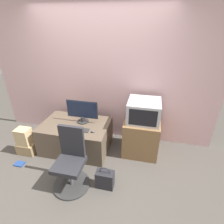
{
  "coord_description": "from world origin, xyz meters",
  "views": [
    {
      "loc": [
        0.93,
        -1.81,
        2.21
      ],
      "look_at": [
        0.33,
        0.85,
        0.79
      ],
      "focal_mm": 28.0,
      "sensor_mm": 36.0,
      "label": 1
    }
  ],
  "objects_px": {
    "office_chair": "(71,164)",
    "handbag": "(105,179)",
    "main_monitor": "(82,111)",
    "mouse": "(93,132)",
    "keyboard": "(79,130)",
    "cardboard_box_lower": "(27,148)",
    "crt_tv": "(144,111)",
    "book": "(20,164)"
  },
  "relations": [
    {
      "from": "office_chair",
      "to": "handbag",
      "type": "xyz_separation_m",
      "value": [
        0.5,
        0.04,
        -0.23
      ]
    },
    {
      "from": "main_monitor",
      "to": "handbag",
      "type": "distance_m",
      "value": 1.24
    },
    {
      "from": "handbag",
      "to": "mouse",
      "type": "bearing_deg",
      "value": 121.88
    },
    {
      "from": "keyboard",
      "to": "cardboard_box_lower",
      "type": "distance_m",
      "value": 1.12
    },
    {
      "from": "crt_tv",
      "to": "mouse",
      "type": "bearing_deg",
      "value": -153.83
    },
    {
      "from": "office_chair",
      "to": "cardboard_box_lower",
      "type": "bearing_deg",
      "value": 157.93
    },
    {
      "from": "crt_tv",
      "to": "office_chair",
      "type": "bearing_deg",
      "value": -133.43
    },
    {
      "from": "crt_tv",
      "to": "book",
      "type": "relative_size",
      "value": 3.41
    },
    {
      "from": "mouse",
      "to": "cardboard_box_lower",
      "type": "relative_size",
      "value": 0.2
    },
    {
      "from": "keyboard",
      "to": "office_chair",
      "type": "relative_size",
      "value": 0.36
    },
    {
      "from": "mouse",
      "to": "office_chair",
      "type": "distance_m",
      "value": 0.65
    },
    {
      "from": "crt_tv",
      "to": "cardboard_box_lower",
      "type": "relative_size",
      "value": 1.66
    },
    {
      "from": "mouse",
      "to": "main_monitor",
      "type": "bearing_deg",
      "value": 133.98
    },
    {
      "from": "main_monitor",
      "to": "crt_tv",
      "type": "height_order",
      "value": "crt_tv"
    },
    {
      "from": "mouse",
      "to": "office_chair",
      "type": "relative_size",
      "value": 0.07
    },
    {
      "from": "main_monitor",
      "to": "mouse",
      "type": "xyz_separation_m",
      "value": [
        0.29,
        -0.3,
        -0.2
      ]
    },
    {
      "from": "main_monitor",
      "to": "book",
      "type": "height_order",
      "value": "main_monitor"
    },
    {
      "from": "main_monitor",
      "to": "cardboard_box_lower",
      "type": "relative_size",
      "value": 1.77
    },
    {
      "from": "book",
      "to": "crt_tv",
      "type": "bearing_deg",
      "value": 22.98
    },
    {
      "from": "crt_tv",
      "to": "handbag",
      "type": "distance_m",
      "value": 1.27
    },
    {
      "from": "main_monitor",
      "to": "keyboard",
      "type": "distance_m",
      "value": 0.35
    },
    {
      "from": "main_monitor",
      "to": "handbag",
      "type": "height_order",
      "value": "main_monitor"
    },
    {
      "from": "crt_tv",
      "to": "main_monitor",
      "type": "bearing_deg",
      "value": -175.07
    },
    {
      "from": "crt_tv",
      "to": "office_chair",
      "type": "relative_size",
      "value": 0.58
    },
    {
      "from": "crt_tv",
      "to": "book",
      "type": "distance_m",
      "value": 2.34
    },
    {
      "from": "mouse",
      "to": "crt_tv",
      "type": "relative_size",
      "value": 0.12
    },
    {
      "from": "office_chair",
      "to": "cardboard_box_lower",
      "type": "xyz_separation_m",
      "value": [
        -1.12,
        0.45,
        -0.27
      ]
    },
    {
      "from": "crt_tv",
      "to": "office_chair",
      "type": "distance_m",
      "value": 1.46
    },
    {
      "from": "handbag",
      "to": "main_monitor",
      "type": "bearing_deg",
      "value": 126.53
    },
    {
      "from": "main_monitor",
      "to": "crt_tv",
      "type": "bearing_deg",
      "value": 4.93
    },
    {
      "from": "keyboard",
      "to": "crt_tv",
      "type": "xyz_separation_m",
      "value": [
        1.05,
        0.37,
        0.3
      ]
    },
    {
      "from": "handbag",
      "to": "cardboard_box_lower",
      "type": "bearing_deg",
      "value": 165.7
    },
    {
      "from": "mouse",
      "to": "cardboard_box_lower",
      "type": "bearing_deg",
      "value": -173.05
    },
    {
      "from": "main_monitor",
      "to": "handbag",
      "type": "bearing_deg",
      "value": -53.47
    },
    {
      "from": "main_monitor",
      "to": "keyboard",
      "type": "relative_size",
      "value": 1.71
    },
    {
      "from": "mouse",
      "to": "cardboard_box_lower",
      "type": "height_order",
      "value": "mouse"
    },
    {
      "from": "cardboard_box_lower",
      "to": "book",
      "type": "bearing_deg",
      "value": -81.04
    },
    {
      "from": "main_monitor",
      "to": "mouse",
      "type": "height_order",
      "value": "main_monitor"
    },
    {
      "from": "crt_tv",
      "to": "cardboard_box_lower",
      "type": "bearing_deg",
      "value": -165.14
    },
    {
      "from": "cardboard_box_lower",
      "to": "book",
      "type": "relative_size",
      "value": 2.06
    },
    {
      "from": "mouse",
      "to": "handbag",
      "type": "relative_size",
      "value": 0.18
    },
    {
      "from": "mouse",
      "to": "book",
      "type": "xyz_separation_m",
      "value": [
        -1.21,
        -0.46,
        -0.55
      ]
    }
  ]
}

